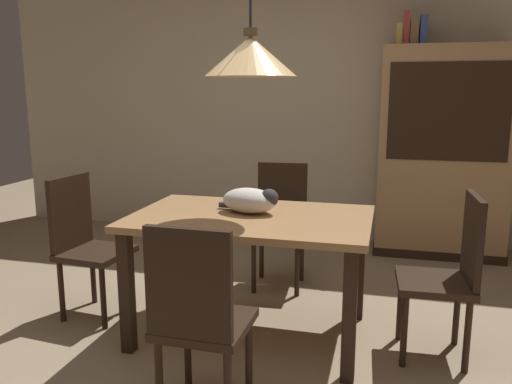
# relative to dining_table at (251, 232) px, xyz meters

# --- Properties ---
(ground) EXTENTS (10.00, 10.00, 0.00)m
(ground) POSITION_rel_dining_table_xyz_m (-0.03, -0.37, -0.65)
(ground) COLOR #998466
(back_wall) EXTENTS (6.40, 0.10, 2.90)m
(back_wall) POSITION_rel_dining_table_xyz_m (-0.03, 2.28, 0.80)
(back_wall) COLOR beige
(back_wall) RESTS_ON ground
(dining_table) EXTENTS (1.40, 0.90, 0.75)m
(dining_table) POSITION_rel_dining_table_xyz_m (0.00, 0.00, 0.00)
(dining_table) COLOR #A87A4C
(dining_table) RESTS_ON ground
(chair_right_side) EXTENTS (0.42, 0.42, 0.93)m
(chair_right_side) POSITION_rel_dining_table_xyz_m (1.13, 0.00, -0.14)
(chair_right_side) COLOR black
(chair_right_side) RESTS_ON ground
(chair_far_back) EXTENTS (0.42, 0.42, 0.93)m
(chair_far_back) POSITION_rel_dining_table_xyz_m (-0.00, 0.88, -0.14)
(chair_far_back) COLOR black
(chair_far_back) RESTS_ON ground
(chair_left_side) EXTENTS (0.44, 0.44, 0.93)m
(chair_left_side) POSITION_rel_dining_table_xyz_m (-1.13, 0.01, -0.14)
(chair_left_side) COLOR black
(chair_left_side) RESTS_ON ground
(chair_near_front) EXTENTS (0.41, 0.41, 0.93)m
(chair_near_front) POSITION_rel_dining_table_xyz_m (-0.00, -0.88, -0.14)
(chair_near_front) COLOR black
(chair_near_front) RESTS_ON ground
(cat_sleeping) EXTENTS (0.40, 0.29, 0.16)m
(cat_sleeping) POSITION_rel_dining_table_xyz_m (-0.01, 0.06, 0.18)
(cat_sleeping) COLOR silver
(cat_sleeping) RESTS_ON dining_table
(pendant_lamp) EXTENTS (0.52, 0.52, 1.30)m
(pendant_lamp) POSITION_rel_dining_table_xyz_m (0.00, 0.00, 1.01)
(pendant_lamp) COLOR #E5B775
(hutch_bookcase) EXTENTS (1.12, 0.45, 1.85)m
(hutch_bookcase) POSITION_rel_dining_table_xyz_m (1.23, 1.95, 0.24)
(hutch_bookcase) COLOR tan
(hutch_bookcase) RESTS_ON ground
(book_yellow_short) EXTENTS (0.04, 0.20, 0.18)m
(book_yellow_short) POSITION_rel_dining_table_xyz_m (0.80, 1.95, 1.29)
(book_yellow_short) COLOR gold
(book_yellow_short) RESTS_ON hutch_bookcase
(book_red_tall) EXTENTS (0.04, 0.22, 0.28)m
(book_red_tall) POSITION_rel_dining_table_xyz_m (0.86, 1.95, 1.34)
(book_red_tall) COLOR #B73833
(book_red_tall) RESTS_ON hutch_bookcase
(book_brown_thick) EXTENTS (0.06, 0.24, 0.22)m
(book_brown_thick) POSITION_rel_dining_table_xyz_m (0.93, 1.95, 1.31)
(book_brown_thick) COLOR brown
(book_brown_thick) RESTS_ON hutch_bookcase
(book_blue_wide) EXTENTS (0.06, 0.24, 0.24)m
(book_blue_wide) POSITION_rel_dining_table_xyz_m (1.00, 1.95, 1.32)
(book_blue_wide) COLOR #384C93
(book_blue_wide) RESTS_ON hutch_bookcase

